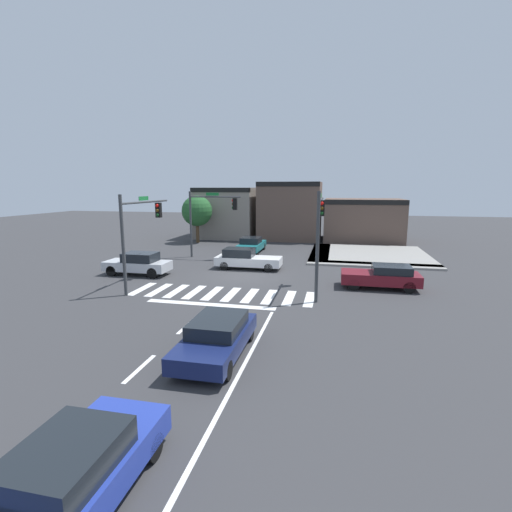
# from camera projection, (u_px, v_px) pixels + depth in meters

# --- Properties ---
(ground_plane) EXTENTS (120.00, 120.00, 0.00)m
(ground_plane) POSITION_uv_depth(u_px,v_px,m) (242.00, 276.00, 25.29)
(ground_plane) COLOR #353538
(crosswalk_near) EXTENTS (10.27, 2.82, 0.01)m
(crosswalk_near) POSITION_uv_depth(u_px,v_px,m) (222.00, 294.00, 20.96)
(crosswalk_near) COLOR silver
(crosswalk_near) RESTS_ON ground_plane
(lane_markings) EXTENTS (6.80, 24.25, 0.01)m
(lane_markings) POSITION_uv_depth(u_px,v_px,m) (179.00, 361.00, 12.82)
(lane_markings) COLOR white
(lane_markings) RESTS_ON ground_plane
(bike_detector_marking) EXTENTS (1.13, 1.13, 0.01)m
(bike_detector_marking) POSITION_uv_depth(u_px,v_px,m) (217.00, 325.00, 16.23)
(bike_detector_marking) COLOR yellow
(bike_detector_marking) RESTS_ON ground_plane
(curb_corner_northeast) EXTENTS (10.00, 10.60, 0.15)m
(curb_corner_northeast) POSITION_uv_depth(u_px,v_px,m) (363.00, 255.00, 32.56)
(curb_corner_northeast) COLOR gray
(curb_corner_northeast) RESTS_ON ground_plane
(storefront_row) EXTENTS (23.14, 6.84, 6.47)m
(storefront_row) POSITION_uv_depth(u_px,v_px,m) (292.00, 214.00, 43.05)
(storefront_row) COLOR gray
(storefront_row) RESTS_ON ground_plane
(traffic_signal_northwest) EXTENTS (4.48, 0.32, 5.55)m
(traffic_signal_northwest) POSITION_uv_depth(u_px,v_px,m) (210.00, 213.00, 31.08)
(traffic_signal_northwest) COLOR #383A3D
(traffic_signal_northwest) RESTS_ON ground_plane
(traffic_signal_southeast) EXTENTS (0.32, 4.75, 5.70)m
(traffic_signal_southeast) POSITION_uv_depth(u_px,v_px,m) (320.00, 224.00, 20.46)
(traffic_signal_southeast) COLOR #383A3D
(traffic_signal_southeast) RESTS_ON ground_plane
(traffic_signal_southwest) EXTENTS (0.32, 5.60, 5.51)m
(traffic_signal_southwest) POSITION_uv_depth(u_px,v_px,m) (141.00, 223.00, 21.91)
(traffic_signal_southwest) COLOR #383A3D
(traffic_signal_southwest) RESTS_ON ground_plane
(car_white) EXTENTS (4.76, 1.77, 1.48)m
(car_white) POSITION_uv_depth(u_px,v_px,m) (246.00, 259.00, 27.32)
(car_white) COLOR white
(car_white) RESTS_ON ground_plane
(car_silver) EXTENTS (4.39, 1.76, 1.53)m
(car_silver) POSITION_uv_depth(u_px,v_px,m) (138.00, 264.00, 25.41)
(car_silver) COLOR #B7BABF
(car_silver) RESTS_ON ground_plane
(car_maroon) EXTENTS (4.45, 1.88, 1.40)m
(car_maroon) POSITION_uv_depth(u_px,v_px,m) (382.00, 276.00, 21.99)
(car_maroon) COLOR maroon
(car_maroon) RESTS_ON ground_plane
(car_navy) EXTENTS (1.91, 4.60, 1.33)m
(car_navy) POSITION_uv_depth(u_px,v_px,m) (217.00, 336.00, 13.20)
(car_navy) COLOR #141E4C
(car_navy) RESTS_ON ground_plane
(car_teal) EXTENTS (1.90, 4.59, 1.39)m
(car_teal) POSITION_uv_depth(u_px,v_px,m) (251.00, 245.00, 34.35)
(car_teal) COLOR #196B70
(car_teal) RESTS_ON ground_plane
(car_blue) EXTENTS (1.82, 4.54, 1.42)m
(car_blue) POSITION_uv_depth(u_px,v_px,m) (70.00, 478.00, 6.75)
(car_blue) COLOR #23389E
(car_blue) RESTS_ON ground_plane
(roadside_tree) EXTENTS (3.25, 3.25, 5.03)m
(roadside_tree) POSITION_uv_depth(u_px,v_px,m) (197.00, 211.00, 39.91)
(roadside_tree) COLOR #4C3823
(roadside_tree) RESTS_ON ground_plane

